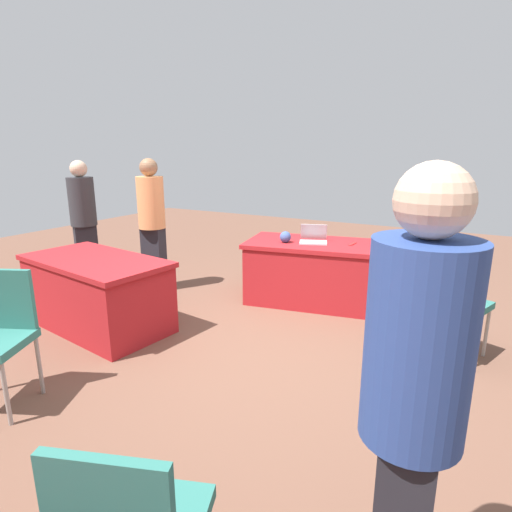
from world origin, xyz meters
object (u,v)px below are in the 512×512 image
(table_foreground, at_px, (317,272))
(chair_tucked_left, at_px, (451,295))
(person_attendee_browsing, at_px, (152,218))
(table_mid_left, at_px, (98,293))
(person_organiser, at_px, (412,400))
(laptop_silver, at_px, (313,239))
(person_attendee_standing, at_px, (83,216))
(scissors_red, at_px, (353,244))
(yarn_ball, at_px, (285,237))

(table_foreground, height_order, chair_tucked_left, chair_tucked_left)
(chair_tucked_left, height_order, person_attendee_browsing, person_attendee_browsing)
(table_mid_left, relative_size, person_organiser, 0.95)
(table_foreground, bearing_deg, person_organiser, 115.26)
(laptop_silver, bearing_deg, chair_tucked_left, 136.90)
(person_attendee_standing, distance_m, person_attendee_browsing, 1.04)
(laptop_silver, relative_size, scissors_red, 2.21)
(person_attendee_browsing, bearing_deg, table_mid_left, 96.73)
(laptop_silver, bearing_deg, table_mid_left, 26.71)
(scissors_red, bearing_deg, chair_tucked_left, 60.15)
(table_mid_left, height_order, chair_tucked_left, chair_tucked_left)
(table_mid_left, height_order, person_attendee_standing, person_attendee_standing)
(table_foreground, height_order, table_mid_left, same)
(table_foreground, relative_size, yarn_ball, 13.65)
(person_attendee_standing, relative_size, person_organiser, 0.95)
(table_mid_left, height_order, person_attendee_browsing, person_attendee_browsing)
(person_attendee_standing, relative_size, laptop_silver, 4.22)
(table_foreground, bearing_deg, table_mid_left, 46.34)
(laptop_silver, height_order, yarn_ball, laptop_silver)
(laptop_silver, bearing_deg, person_organiser, 95.98)
(person_attendee_browsing, height_order, laptop_silver, person_attendee_browsing)
(person_attendee_standing, distance_m, yarn_ball, 2.80)
(chair_tucked_left, xyz_separation_m, scissors_red, (1.13, -0.78, 0.19))
(table_foreground, height_order, person_attendee_standing, person_attendee_standing)
(table_mid_left, distance_m, person_attendee_standing, 1.75)
(person_organiser, xyz_separation_m, scissors_red, (1.14, -3.34, -0.25))
(scissors_red, bearing_deg, person_attendee_standing, -69.96)
(table_foreground, relative_size, person_attendee_browsing, 1.07)
(person_attendee_browsing, distance_m, scissors_red, 2.54)
(table_foreground, xyz_separation_m, table_mid_left, (1.73, 1.81, 0.00))
(person_attendee_standing, bearing_deg, chair_tucked_left, -59.52)
(table_foreground, distance_m, chair_tucked_left, 1.67)
(table_mid_left, height_order, scissors_red, scissors_red)
(table_mid_left, relative_size, chair_tucked_left, 1.75)
(table_foreground, bearing_deg, laptop_silver, 20.09)
(person_organiser, bearing_deg, scissors_red, 11.30)
(person_organiser, distance_m, yarn_ball, 3.58)
(table_mid_left, relative_size, person_attendee_browsing, 0.99)
(table_foreground, relative_size, person_organiser, 1.03)
(table_mid_left, xyz_separation_m, person_attendee_standing, (1.34, -0.97, 0.56))
(person_attendee_standing, distance_m, person_organiser, 5.18)
(table_mid_left, xyz_separation_m, laptop_silver, (-1.67, -1.79, 0.41))
(person_attendee_standing, distance_m, scissors_red, 3.58)
(person_attendee_standing, bearing_deg, person_attendee_browsing, -48.46)
(person_attendee_standing, height_order, scissors_red, person_attendee_standing)
(chair_tucked_left, xyz_separation_m, person_attendee_browsing, (3.56, -0.08, 0.40))
(table_foreground, distance_m, laptop_silver, 0.41)
(chair_tucked_left, xyz_separation_m, person_organiser, (-0.02, 2.55, 0.44))
(chair_tucked_left, relative_size, scissors_red, 5.37)
(person_attendee_standing, xyz_separation_m, person_attendee_browsing, (-1.01, -0.23, 0.02))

